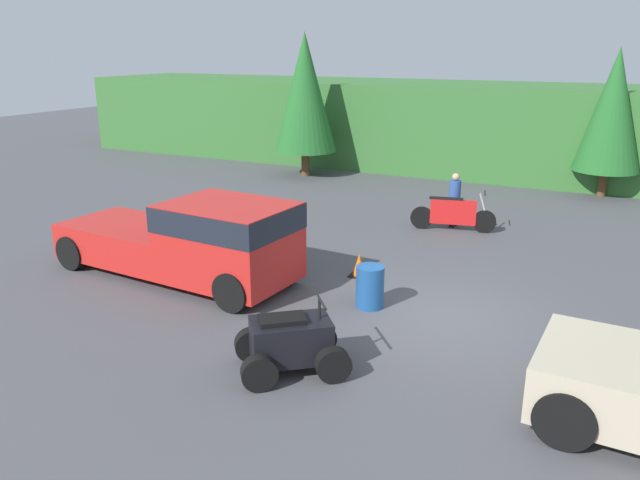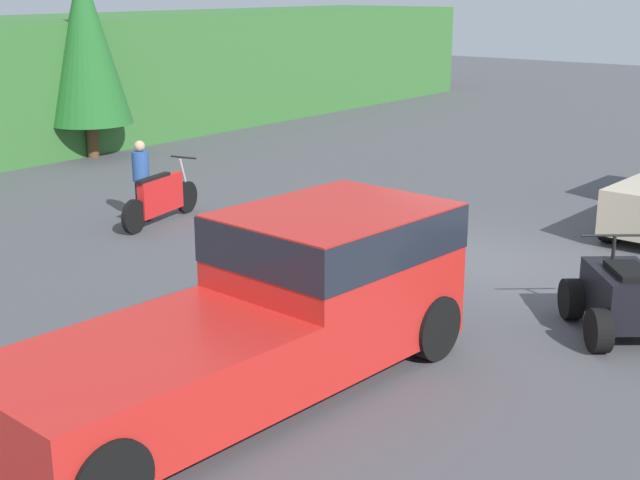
{
  "view_description": "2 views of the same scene",
  "coord_description": "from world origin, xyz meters",
  "px_view_note": "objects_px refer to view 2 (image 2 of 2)",
  "views": [
    {
      "loc": [
        3.0,
        -11.18,
        5.17
      ],
      "look_at": [
        -3.03,
        0.88,
        0.95
      ],
      "focal_mm": 35.0,
      "sensor_mm": 36.0,
      "label": 1
    },
    {
      "loc": [
        -12.94,
        -6.81,
        4.56
      ],
      "look_at": [
        -3.03,
        0.88,
        0.95
      ],
      "focal_mm": 50.0,
      "sensor_mm": 36.0,
      "label": 2
    }
  ],
  "objects_px": {
    "pickup_truck_red": "(281,300)",
    "traffic_cone": "(318,266)",
    "rider_person": "(141,177)",
    "steel_barrel": "(432,259)",
    "quad_atv": "(622,300)",
    "dirt_bike": "(161,198)"
  },
  "relations": [
    {
      "from": "dirt_bike",
      "to": "rider_person",
      "type": "distance_m",
      "value": 0.59
    },
    {
      "from": "pickup_truck_red",
      "to": "traffic_cone",
      "type": "height_order",
      "value": "pickup_truck_red"
    },
    {
      "from": "quad_atv",
      "to": "steel_barrel",
      "type": "bearing_deg",
      "value": 47.58
    },
    {
      "from": "pickup_truck_red",
      "to": "rider_person",
      "type": "height_order",
      "value": "pickup_truck_red"
    },
    {
      "from": "rider_person",
      "to": "steel_barrel",
      "type": "relative_size",
      "value": 1.83
    },
    {
      "from": "pickup_truck_red",
      "to": "rider_person",
      "type": "distance_m",
      "value": 8.13
    },
    {
      "from": "rider_person",
      "to": "traffic_cone",
      "type": "relative_size",
      "value": 2.93
    },
    {
      "from": "rider_person",
      "to": "traffic_cone",
      "type": "distance_m",
      "value": 5.23
    },
    {
      "from": "pickup_truck_red",
      "to": "rider_person",
      "type": "bearing_deg",
      "value": 64.54
    },
    {
      "from": "quad_atv",
      "to": "traffic_cone",
      "type": "xyz_separation_m",
      "value": [
        -0.74,
        4.59,
        -0.24
      ]
    },
    {
      "from": "pickup_truck_red",
      "to": "dirt_bike",
      "type": "relative_size",
      "value": 2.53
    },
    {
      "from": "pickup_truck_red",
      "to": "traffic_cone",
      "type": "xyz_separation_m",
      "value": [
        3.18,
        1.93,
        -0.76
      ]
    },
    {
      "from": "pickup_truck_red",
      "to": "steel_barrel",
      "type": "distance_m",
      "value": 4.14
    },
    {
      "from": "pickup_truck_red",
      "to": "quad_atv",
      "type": "distance_m",
      "value": 4.77
    },
    {
      "from": "rider_person",
      "to": "quad_atv",
      "type": "bearing_deg",
      "value": -84.51
    },
    {
      "from": "dirt_bike",
      "to": "rider_person",
      "type": "xyz_separation_m",
      "value": [
        -0.1,
        0.44,
        0.38
      ]
    },
    {
      "from": "pickup_truck_red",
      "to": "quad_atv",
      "type": "relative_size",
      "value": 2.86
    },
    {
      "from": "dirt_bike",
      "to": "quad_atv",
      "type": "height_order",
      "value": "quad_atv"
    },
    {
      "from": "rider_person",
      "to": "steel_barrel",
      "type": "distance_m",
      "value": 6.69
    },
    {
      "from": "dirt_bike",
      "to": "steel_barrel",
      "type": "xyz_separation_m",
      "value": [
        -0.06,
        -6.24,
        -0.05
      ]
    },
    {
      "from": "pickup_truck_red",
      "to": "traffic_cone",
      "type": "bearing_deg",
      "value": 35.53
    },
    {
      "from": "pickup_truck_red",
      "to": "traffic_cone",
      "type": "relative_size",
      "value": 11.11
    }
  ]
}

